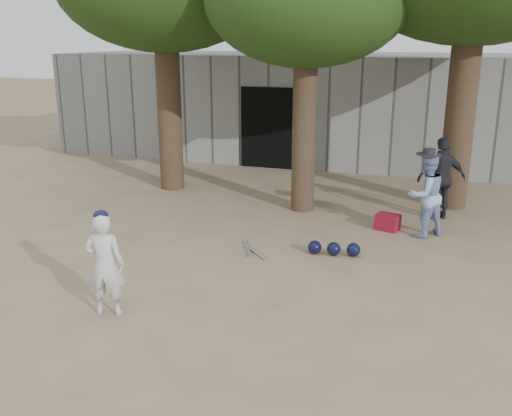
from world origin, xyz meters
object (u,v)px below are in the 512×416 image
(boy_player, at_px, (105,265))
(spectator_dark, at_px, (441,179))
(red_bag, at_px, (388,222))
(spectator_blue, at_px, (425,195))

(boy_player, bearing_deg, spectator_dark, -140.34)
(spectator_dark, relative_size, red_bag, 3.89)
(spectator_blue, height_order, spectator_dark, spectator_dark)
(red_bag, bearing_deg, spectator_dark, 49.48)
(spectator_dark, distance_m, red_bag, 1.53)
(spectator_dark, bearing_deg, spectator_blue, 56.52)
(spectator_blue, bearing_deg, boy_player, 6.65)
(spectator_dark, xyz_separation_m, red_bag, (-0.90, -1.05, -0.67))
(boy_player, bearing_deg, red_bag, -139.20)
(boy_player, xyz_separation_m, spectator_dark, (4.09, 5.65, 0.12))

